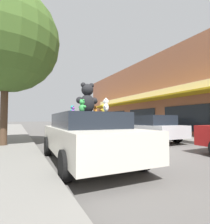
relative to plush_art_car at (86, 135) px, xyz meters
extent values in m
plane|color=#514F4C|center=(2.62, 0.63, -0.79)|extent=(260.00, 260.00, 0.00)
cube|color=#9E6047|center=(15.12, 7.00, 2.99)|extent=(10.68, 31.95, 7.57)
cube|color=gold|center=(8.94, 7.00, 2.37)|extent=(1.70, 26.84, 0.12)
cube|color=beige|center=(9.73, 7.00, 2.92)|extent=(0.08, 25.56, 0.70)
cube|color=black|center=(9.74, 4.33, 0.61)|extent=(0.06, 4.05, 2.00)
cube|color=black|center=(9.74, 9.66, 0.61)|extent=(0.06, 4.05, 2.00)
cube|color=black|center=(9.74, 14.99, 0.61)|extent=(0.06, 4.05, 2.00)
cube|color=black|center=(9.74, 20.31, 0.61)|extent=(0.06, 4.05, 2.00)
cube|color=beige|center=(0.00, 0.00, -0.11)|extent=(2.10, 4.84, 0.70)
cube|color=black|center=(0.00, 0.00, 0.46)|extent=(1.80, 2.68, 0.44)
cylinder|color=black|center=(-0.91, 1.51, -0.46)|extent=(0.22, 0.67, 0.66)
cylinder|color=black|center=(1.00, 1.45, -0.46)|extent=(0.22, 0.67, 0.66)
cylinder|color=black|center=(-1.00, -1.45, -0.46)|extent=(0.22, 0.67, 0.66)
cylinder|color=black|center=(0.91, -1.51, -0.46)|extent=(0.22, 0.67, 0.66)
ellipsoid|color=black|center=(0.01, -0.06, 0.97)|extent=(0.46, 0.40, 0.58)
sphere|color=black|center=(0.01, -0.06, 1.39)|extent=(0.39, 0.39, 0.37)
sphere|color=black|center=(0.14, -0.07, 1.54)|extent=(0.16, 0.16, 0.15)
sphere|color=black|center=(-0.13, -0.05, 1.54)|extent=(0.16, 0.16, 0.15)
sphere|color=#3A3A3D|center=(0.01, 0.10, 1.37)|extent=(0.15, 0.15, 0.14)
sphere|color=black|center=(0.24, -0.04, 1.07)|extent=(0.22, 0.22, 0.21)
sphere|color=black|center=(-0.23, -0.01, 1.07)|extent=(0.22, 0.22, 0.21)
ellipsoid|color=yellow|center=(0.63, 0.06, 0.77)|extent=(0.19, 0.19, 0.19)
sphere|color=yellow|center=(0.63, 0.06, 0.91)|extent=(0.17, 0.17, 0.12)
sphere|color=yellow|center=(0.66, 0.03, 0.95)|extent=(0.07, 0.07, 0.05)
sphere|color=yellow|center=(0.59, 0.09, 0.95)|extent=(0.07, 0.07, 0.05)
sphere|color=#FFFF4D|center=(0.66, 0.10, 0.90)|extent=(0.06, 0.06, 0.05)
sphere|color=yellow|center=(0.69, 0.02, 0.80)|extent=(0.10, 0.10, 0.07)
sphere|color=yellow|center=(0.58, 0.12, 0.80)|extent=(0.10, 0.10, 0.07)
ellipsoid|color=olive|center=(0.21, 0.30, 0.78)|extent=(0.21, 0.20, 0.21)
sphere|color=olive|center=(0.21, 0.30, 0.93)|extent=(0.18, 0.18, 0.13)
sphere|color=olive|center=(0.25, 0.33, 0.98)|extent=(0.08, 0.08, 0.05)
sphere|color=olive|center=(0.18, 0.27, 0.98)|extent=(0.08, 0.08, 0.05)
sphere|color=tan|center=(0.18, 0.34, 0.92)|extent=(0.07, 0.07, 0.05)
sphere|color=olive|center=(0.27, 0.36, 0.81)|extent=(0.11, 0.11, 0.08)
sphere|color=olive|center=(0.14, 0.25, 0.81)|extent=(0.11, 0.11, 0.08)
ellipsoid|color=purple|center=(-0.20, 0.76, 0.75)|extent=(0.16, 0.16, 0.16)
sphere|color=purple|center=(-0.20, 0.76, 0.87)|extent=(0.14, 0.14, 0.10)
sphere|color=purple|center=(-0.17, 0.78, 0.91)|extent=(0.06, 0.06, 0.04)
sphere|color=purple|center=(-0.22, 0.73, 0.91)|extent=(0.06, 0.06, 0.04)
sphere|color=#BA67ED|center=(-0.23, 0.79, 0.86)|extent=(0.05, 0.05, 0.04)
sphere|color=purple|center=(-0.16, 0.81, 0.78)|extent=(0.08, 0.08, 0.06)
sphere|color=purple|center=(-0.25, 0.72, 0.78)|extent=(0.08, 0.08, 0.06)
ellipsoid|color=orange|center=(0.34, 0.09, 0.75)|extent=(0.16, 0.16, 0.16)
sphere|color=orange|center=(0.34, 0.09, 0.87)|extent=(0.14, 0.14, 0.10)
sphere|color=orange|center=(0.36, 0.11, 0.91)|extent=(0.06, 0.06, 0.04)
sphere|color=orange|center=(0.32, 0.06, 0.91)|extent=(0.06, 0.06, 0.04)
sphere|color=#FFBA41|center=(0.31, 0.12, 0.86)|extent=(0.05, 0.05, 0.04)
sphere|color=orange|center=(0.38, 0.14, 0.78)|extent=(0.08, 0.08, 0.06)
sphere|color=orange|center=(0.29, 0.05, 0.78)|extent=(0.08, 0.08, 0.06)
ellipsoid|color=white|center=(0.07, -1.18, 0.78)|extent=(0.20, 0.21, 0.21)
sphere|color=white|center=(0.07, -1.18, 0.94)|extent=(0.18, 0.18, 0.13)
sphere|color=white|center=(0.10, -1.14, 0.99)|extent=(0.08, 0.08, 0.06)
sphere|color=white|center=(0.05, -1.23, 0.99)|extent=(0.08, 0.08, 0.06)
sphere|color=white|center=(0.02, -1.16, 0.93)|extent=(0.07, 0.07, 0.05)
sphere|color=white|center=(0.10, -1.10, 0.82)|extent=(0.10, 0.10, 0.08)
sphere|color=white|center=(0.02, -1.25, 0.82)|extent=(0.10, 0.10, 0.08)
ellipsoid|color=green|center=(-0.31, -0.47, 0.79)|extent=(0.20, 0.22, 0.23)
sphere|color=green|center=(-0.31, -0.47, 0.96)|extent=(0.19, 0.19, 0.15)
sphere|color=green|center=(-0.29, -0.52, 1.02)|extent=(0.08, 0.08, 0.06)
sphere|color=green|center=(-0.33, -0.42, 1.02)|extent=(0.08, 0.08, 0.06)
sphere|color=#5ADA6D|center=(-0.25, -0.45, 0.95)|extent=(0.07, 0.07, 0.06)
sphere|color=green|center=(-0.26, -0.55, 0.83)|extent=(0.11, 0.11, 0.08)
sphere|color=green|center=(-0.33, -0.38, 0.83)|extent=(0.11, 0.11, 0.08)
ellipsoid|color=teal|center=(-0.18, 0.94, 0.77)|extent=(0.18, 0.19, 0.19)
sphere|color=teal|center=(-0.18, 0.94, 0.92)|extent=(0.16, 0.16, 0.12)
sphere|color=teal|center=(-0.16, 0.90, 0.96)|extent=(0.07, 0.07, 0.05)
sphere|color=teal|center=(-0.20, 0.98, 0.96)|extent=(0.07, 0.07, 0.05)
sphere|color=#47CDC6|center=(-0.13, 0.97, 0.91)|extent=(0.06, 0.06, 0.05)
sphere|color=teal|center=(-0.13, 0.88, 0.81)|extent=(0.10, 0.10, 0.07)
sphere|color=teal|center=(-0.20, 1.02, 0.81)|extent=(0.10, 0.10, 0.07)
cube|color=#B7B7BC|center=(4.99, 3.28, -0.14)|extent=(1.99, 4.73, 0.64)
cube|color=black|center=(4.99, 3.28, 0.45)|extent=(1.75, 3.31, 0.54)
cylinder|color=black|center=(4.01, 4.75, -0.46)|extent=(0.20, 0.66, 0.66)
cylinder|color=black|center=(5.97, 4.75, -0.46)|extent=(0.20, 0.66, 0.66)
cylinder|color=black|center=(4.01, 1.81, -0.46)|extent=(0.20, 0.66, 0.66)
cylinder|color=black|center=(5.97, 1.81, -0.46)|extent=(0.20, 0.66, 0.66)
cube|color=black|center=(4.99, 8.73, -0.10)|extent=(1.88, 4.68, 0.73)
cube|color=black|center=(4.99, 8.73, 0.49)|extent=(1.66, 2.70, 0.45)
cylinder|color=black|center=(4.07, 10.18, -0.46)|extent=(0.20, 0.66, 0.66)
cylinder|color=black|center=(5.91, 10.18, -0.46)|extent=(0.20, 0.66, 0.66)
cylinder|color=black|center=(4.07, 7.28, -0.46)|extent=(0.20, 0.66, 0.66)
cylinder|color=black|center=(5.91, 7.28, -0.46)|extent=(0.20, 0.66, 0.66)
cylinder|color=#473323|center=(-2.45, 3.95, 0.72)|extent=(0.30, 0.30, 2.74)
sphere|color=#3D5B23|center=(-2.45, 3.95, 4.12)|extent=(4.76, 4.76, 4.76)
camera|label=1|loc=(-1.88, -5.05, 0.47)|focal=28.00mm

